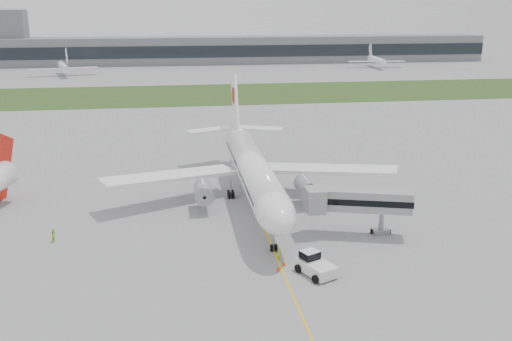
{
  "coord_description": "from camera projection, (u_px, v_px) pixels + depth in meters",
  "views": [
    {
      "loc": [
        -12.28,
        -81.61,
        30.62
      ],
      "look_at": [
        0.24,
        2.0,
        5.9
      ],
      "focal_mm": 40.0,
      "sensor_mm": 36.0,
      "label": 1
    }
  ],
  "objects": [
    {
      "name": "jet_bridge",
      "position": [
        355.0,
        201.0,
        77.6
      ],
      "size": [
        14.49,
        6.72,
        6.64
      ],
      "rotation": [
        0.0,
        0.0,
        -0.29
      ],
      "color": "gray",
      "rests_on": "ground"
    },
    {
      "name": "grass_strip",
      "position": [
        206.0,
        94.0,
        201.71
      ],
      "size": [
        600.0,
        50.0,
        0.02
      ],
      "primitive_type": "cube",
      "color": "#2A451A",
      "rests_on": "ground"
    },
    {
      "name": "ground",
      "position": [
        256.0,
        211.0,
        87.81
      ],
      "size": [
        600.0,
        600.0,
        0.0
      ],
      "primitive_type": "plane",
      "color": "gray",
      "rests_on": "ground"
    },
    {
      "name": "ground_crew_far",
      "position": [
        54.0,
        236.0,
        76.19
      ],
      "size": [
        0.89,
        1.01,
        1.75
      ],
      "primitive_type": "imported",
      "rotation": [
        0.0,
        0.0,
        1.26
      ],
      "color": "#9BEE27",
      "rests_on": "ground"
    },
    {
      "name": "distant_aircraft_right",
      "position": [
        376.0,
        68.0,
        285.77
      ],
      "size": [
        30.28,
        27.23,
        10.83
      ],
      "primitive_type": null,
      "rotation": [
        0.0,
        0.0,
        -0.08
      ],
      "color": "white",
      "rests_on": "ground"
    },
    {
      "name": "airliner",
      "position": [
        252.0,
        167.0,
        90.84
      ],
      "size": [
        48.13,
        53.95,
        17.88
      ],
      "color": "white",
      "rests_on": "ground"
    },
    {
      "name": "apron_markings",
      "position": [
        261.0,
        223.0,
        83.06
      ],
      "size": [
        70.0,
        70.0,
        0.04
      ],
      "primitive_type": null,
      "color": "yellow",
      "rests_on": "ground"
    },
    {
      "name": "safety_cone_left",
      "position": [
        278.0,
        268.0,
        68.04
      ],
      "size": [
        0.43,
        0.43,
        0.58
      ],
      "primitive_type": "cone",
      "color": "#FF330D",
      "rests_on": "ground"
    },
    {
      "name": "ground_crew_near",
      "position": [
        279.0,
        254.0,
        70.59
      ],
      "size": [
        0.76,
        0.74,
        1.76
      ],
      "primitive_type": "imported",
      "rotation": [
        0.0,
        0.0,
        3.87
      ],
      "color": "#A1CF22",
      "rests_on": "ground"
    },
    {
      "name": "control_tower",
      "position": [
        18.0,
        66.0,
        295.24
      ],
      "size": [
        12.0,
        12.0,
        56.0
      ],
      "primitive_type": null,
      "color": "slate",
      "rests_on": "ground"
    },
    {
      "name": "safety_cone_right",
      "position": [
        284.0,
        263.0,
        69.4
      ],
      "size": [
        0.42,
        0.42,
        0.57
      ],
      "primitive_type": "cone",
      "color": "#FF330D",
      "rests_on": "ground"
    },
    {
      "name": "terminal_building",
      "position": [
        192.0,
        50.0,
        304.04
      ],
      "size": [
        320.0,
        22.3,
        14.0
      ],
      "color": "slate",
      "rests_on": "ground"
    },
    {
      "name": "pushback_tug",
      "position": [
        315.0,
        264.0,
        67.14
      ],
      "size": [
        4.79,
        5.58,
        2.5
      ],
      "rotation": [
        0.0,
        0.0,
        0.43
      ],
      "color": "white",
      "rests_on": "ground"
    },
    {
      "name": "distant_aircraft_left",
      "position": [
        64.0,
        76.0,
        253.57
      ],
      "size": [
        34.43,
        31.98,
        11.08
      ],
      "primitive_type": null,
      "rotation": [
        0.0,
        0.0,
        0.25
      ],
      "color": "white",
      "rests_on": "ground"
    }
  ]
}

